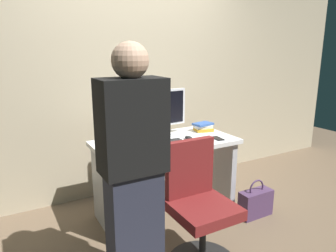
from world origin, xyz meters
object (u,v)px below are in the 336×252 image
cup_by_monitor (116,140)px  person_at_desk (133,173)px  monitor (161,110)px  handbag (256,203)px  mouse (189,138)px  cup_near_keyboard (133,144)px  cell_phone (217,138)px  office_chair (199,210)px  book_stack (203,127)px  desk (165,165)px  keyboard (161,144)px

cup_by_monitor → person_at_desk: bearing=-103.4°
monitor → handbag: monitor is taller
mouse → cup_near_keyboard: 0.58m
cup_near_keyboard → cell_phone: 0.85m
office_chair → book_stack: (0.65, 0.87, 0.37)m
office_chair → cup_by_monitor: 0.99m
mouse → cup_by_monitor: (-0.65, 0.20, 0.02)m
office_chair → cell_phone: 0.87m
cup_by_monitor → handbag: 1.48m
cell_phone → handbag: 0.74m
desk → cup_by_monitor: size_ratio=15.93×
monitor → mouse: monitor is taller
keyboard → mouse: (0.30, 0.02, 0.01)m
handbag → cell_phone: bearing=136.4°
desk → cup_near_keyboard: size_ratio=13.79×
office_chair → cell_phone: bearing=43.1°
cup_near_keyboard → cell_phone: bearing=-6.1°
desk → mouse: 0.34m
office_chair → cup_by_monitor: office_chair is taller
keyboard → person_at_desk: bearing=-128.7°
monitor → person_at_desk: bearing=-126.6°
cell_phone → cup_near_keyboard: bearing=179.5°
monitor → cup_by_monitor: bearing=-172.7°
office_chair → cup_by_monitor: bearing=110.0°
office_chair → monitor: bearing=79.1°
monitor → cup_by_monitor: size_ratio=6.49×
mouse → book_stack: size_ratio=0.46×
desk → mouse: (0.20, -0.09, 0.26)m
mouse → handbag: mouse is taller
person_at_desk → handbag: 1.60m
handbag → monitor: bearing=137.0°
cup_near_keyboard → cup_by_monitor: 0.23m
office_chair → monitor: 1.11m
person_at_desk → keyboard: size_ratio=3.81×
mouse → cup_near_keyboard: size_ratio=1.04×
desk → cup_by_monitor: 0.54m
cup_by_monitor → cell_phone: 0.96m
book_stack → desk: bearing=-167.1°
keyboard → book_stack: size_ratio=1.99×
monitor → handbag: bearing=-43.0°
desk → cup_near_keyboard: 0.49m
office_chair → person_at_desk: 0.67m
desk → keyboard: keyboard is taller
desk → cell_phone: (0.46, -0.20, 0.25)m
office_chair → handbag: bearing=17.8°
person_at_desk → book_stack: 1.48m
keyboard → cup_by_monitor: size_ratio=5.16×
person_at_desk → cup_by_monitor: size_ratio=19.67×
monitor → desk: bearing=-106.1°
office_chair → cell_phone: office_chair is taller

